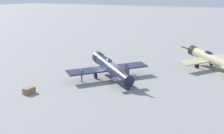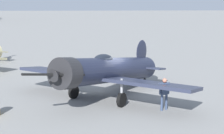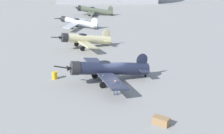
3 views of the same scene
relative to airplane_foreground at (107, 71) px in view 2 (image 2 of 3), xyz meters
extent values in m
plane|color=gray|center=(-0.30, -0.42, -1.65)|extent=(400.00, 400.00, 0.00)
cylinder|color=#1E2338|center=(-0.30, -0.42, -0.03)|extent=(6.65, 8.46, 2.62)
cylinder|color=#232326|center=(2.27, 3.17, 0.53)|extent=(1.94, 1.82, 1.70)
cone|color=#232326|center=(2.65, 3.70, 0.61)|extent=(0.91, 0.90, 0.73)
cube|color=black|center=(2.74, 3.82, 0.61)|extent=(2.89, 1.65, 0.47)
ellipsoid|color=black|center=(0.24, 0.33, 0.72)|extent=(1.65, 1.88, 0.89)
cube|color=#282D42|center=(0.35, 0.48, -0.30)|extent=(10.31, 8.15, 0.41)
ellipsoid|color=#1E2338|center=(-2.56, -3.57, 0.60)|extent=(1.08, 1.44, 1.81)
cube|color=#282D42|center=(-2.44, -3.41, -0.40)|extent=(3.41, 2.88, 0.24)
cylinder|color=#999BA0|center=(-0.67, 1.89, -0.66)|extent=(0.14, 0.14, 1.17)
cylinder|color=black|center=(-0.67, 1.89, -1.25)|extent=(0.63, 0.77, 0.80)
cylinder|color=#999BA0|center=(2.00, -0.03, -0.66)|extent=(0.14, 0.14, 1.17)
cylinder|color=black|center=(2.00, -0.03, -1.25)|extent=(0.63, 0.77, 0.80)
cylinder|color=black|center=(-2.88, -4.02, -1.51)|extent=(0.24, 0.29, 0.28)
cylinder|color=#384766|center=(-2.72, 2.70, -1.21)|extent=(0.13, 0.13, 0.87)
cylinder|color=#384766|center=(-2.99, 2.56, -1.21)|extent=(0.13, 0.13, 0.87)
cube|color=#384766|center=(-2.85, 2.63, -0.47)|extent=(0.52, 0.42, 0.61)
sphere|color=#CC755B|center=(-2.85, 2.63, -0.04)|extent=(0.23, 0.23, 0.23)
cylinder|color=#384766|center=(-2.60, 2.76, -0.46)|extent=(0.09, 0.09, 0.58)
cylinder|color=#384766|center=(-3.11, 2.50, -0.46)|extent=(0.09, 0.09, 0.58)
camera|label=1|loc=(-33.80, -18.54, 9.70)|focal=48.37mm
camera|label=2|loc=(1.13, 20.64, 4.05)|focal=57.33mm
camera|label=3|loc=(-18.03, 25.13, 10.77)|focal=44.78mm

